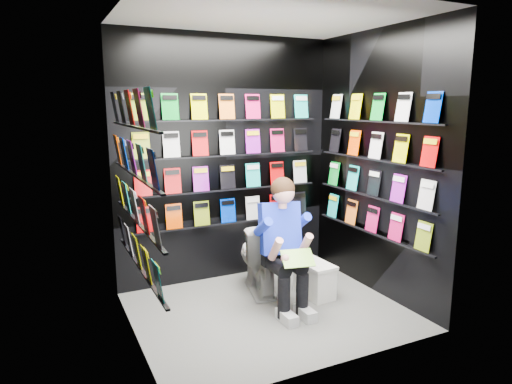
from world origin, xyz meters
name	(u,v)px	position (x,y,z in m)	size (l,w,h in m)	color
floor	(268,311)	(0.00, 0.00, 0.00)	(2.40, 2.40, 0.00)	slate
ceiling	(270,15)	(0.00, 0.00, 2.60)	(2.40, 2.40, 0.00)	white
wall_back	(226,160)	(0.00, 1.00, 1.30)	(2.40, 0.04, 2.60)	black
wall_front	(337,192)	(0.00, -1.00, 1.30)	(2.40, 0.04, 2.60)	black
wall_left	(129,182)	(-1.20, 0.00, 1.30)	(0.04, 2.00, 2.60)	black
wall_right	(377,165)	(1.20, 0.00, 1.30)	(0.04, 2.00, 2.60)	black
comics_back	(227,160)	(0.00, 0.97, 1.31)	(2.10, 0.06, 1.37)	orange
comics_left	(133,181)	(-1.17, 0.00, 1.31)	(0.06, 1.70, 1.37)	orange
comics_right	(375,164)	(1.17, 0.00, 1.31)	(0.06, 1.70, 1.37)	orange
toilet	(260,257)	(0.14, 0.45, 0.37)	(0.42, 0.75, 0.73)	white
longbox	(315,280)	(0.58, 0.12, 0.16)	(0.23, 0.42, 0.31)	white
longbox_lid	(315,264)	(0.58, 0.12, 0.33)	(0.25, 0.44, 0.03)	white
reader	(279,229)	(0.14, 0.07, 0.75)	(0.49, 0.72, 1.32)	#2337E7
held_comic	(298,258)	(0.14, -0.28, 0.58)	(0.28, 0.01, 0.19)	green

